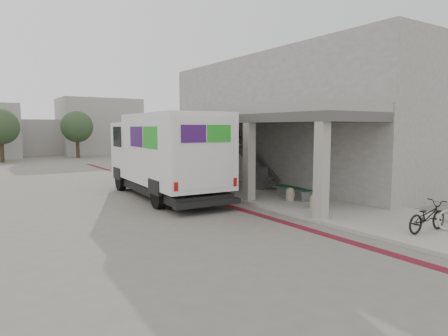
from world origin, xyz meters
TOP-DOWN VIEW (x-y plane):
  - ground at (0.00, 0.00)m, footprint 120.00×120.00m
  - bike_lane_stripe at (1.00, 2.00)m, footprint 0.35×40.00m
  - sidewalk at (4.00, 0.00)m, footprint 4.40×28.00m
  - transit_building at (6.83, 4.50)m, footprint 7.60×17.00m
  - distant_backdrop at (-2.84, 35.89)m, footprint 28.00×10.00m
  - tree_left at (-5.00, 28.00)m, footprint 3.20×3.20m
  - tree_mid at (2.00, 30.00)m, footprint 3.20×3.20m
  - tree_right at (10.00, 29.00)m, footprint 3.20×3.20m
  - fedex_truck at (-0.25, 3.67)m, footprint 3.15×8.83m
  - bench at (3.91, -0.22)m, footprint 0.62×2.04m
  - bollard_near at (3.43, -0.56)m, footprint 0.36×0.36m
  - bollard_far at (3.11, -2.25)m, footprint 0.36×0.36m
  - utility_cabinet at (4.30, 2.62)m, footprint 0.61×0.74m
  - bicycle_black at (3.39, -6.41)m, footprint 1.72×0.63m

SIDE VIEW (x-z plane):
  - ground at x=0.00m, z-range 0.00..0.00m
  - bike_lane_stripe at x=1.00m, z-range 0.00..0.01m
  - sidewalk at x=4.00m, z-range 0.00..0.12m
  - bollard_near at x=3.43m, z-range 0.12..0.66m
  - bollard_far at x=3.11m, z-range 0.12..0.66m
  - bench at x=3.91m, z-range 0.22..0.69m
  - bicycle_black at x=3.39m, z-range 0.12..1.02m
  - utility_cabinet at x=4.30m, z-range 0.12..1.22m
  - fedex_truck at x=-0.25m, z-range 0.12..3.83m
  - distant_backdrop at x=-2.84m, z-range -0.55..5.95m
  - tree_left at x=-5.00m, z-range 0.78..5.58m
  - tree_mid at x=2.00m, z-range 0.78..5.58m
  - tree_right at x=10.00m, z-range 0.78..5.58m
  - transit_building at x=6.83m, z-range -0.10..6.90m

